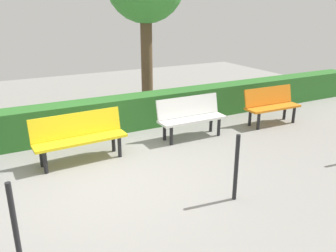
% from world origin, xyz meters
% --- Properties ---
extents(ground_plane, '(18.68, 18.68, 0.00)m').
position_xyz_m(ground_plane, '(0.00, 0.00, 0.00)').
color(ground_plane, gray).
extents(bench_orange, '(1.39, 0.51, 0.86)m').
position_xyz_m(bench_orange, '(-4.37, -0.89, 0.48)').
color(bench_orange, orange).
rests_on(bench_orange, ground_plane).
extents(bench_white, '(1.47, 0.48, 0.86)m').
position_xyz_m(bench_white, '(-2.22, -1.00, 0.48)').
color(bench_white, white).
rests_on(bench_white, ground_plane).
extents(bench_yellow, '(1.65, 0.53, 0.86)m').
position_xyz_m(bench_yellow, '(0.16, -0.92, 0.48)').
color(bench_yellow, yellow).
rests_on(bench_yellow, ground_plane).
extents(hedge_row, '(14.68, 0.56, 0.75)m').
position_xyz_m(hedge_row, '(-1.04, -2.13, 0.38)').
color(hedge_row, '#2D6B28').
rests_on(hedge_row, ground_plane).
extents(railing_post_mid, '(0.06, 0.06, 1.00)m').
position_xyz_m(railing_post_mid, '(-1.45, 1.48, 0.50)').
color(railing_post_mid, black).
rests_on(railing_post_mid, ground_plane).
extents(railing_post_far, '(0.06, 0.06, 1.00)m').
position_xyz_m(railing_post_far, '(1.45, 1.48, 0.50)').
color(railing_post_far, black).
rests_on(railing_post_far, ground_plane).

